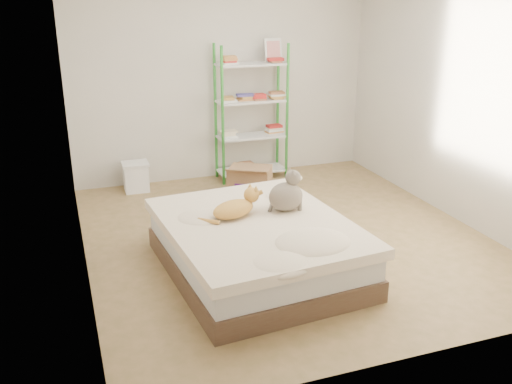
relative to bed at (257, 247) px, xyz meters
name	(u,v)px	position (x,y,z in m)	size (l,w,h in m)	color
room	(287,107)	(0.51, 0.59, 1.06)	(3.81, 4.21, 2.61)	tan
bed	(257,247)	(0.00, 0.00, 0.00)	(1.62, 1.96, 0.47)	#493025
orange_cat	(233,207)	(-0.16, 0.15, 0.33)	(0.47, 0.25, 0.19)	#E1A54F
grey_cat	(286,190)	(0.33, 0.15, 0.42)	(0.27, 0.33, 0.37)	gray
shelf_unit	(252,111)	(0.81, 2.48, 0.64)	(0.88, 0.36, 1.74)	green
cardboard_box	(250,181)	(0.57, 1.85, -0.06)	(0.61, 0.63, 0.39)	#A77156
white_bin	(136,176)	(-0.68, 2.44, -0.05)	(0.31, 0.28, 0.36)	white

